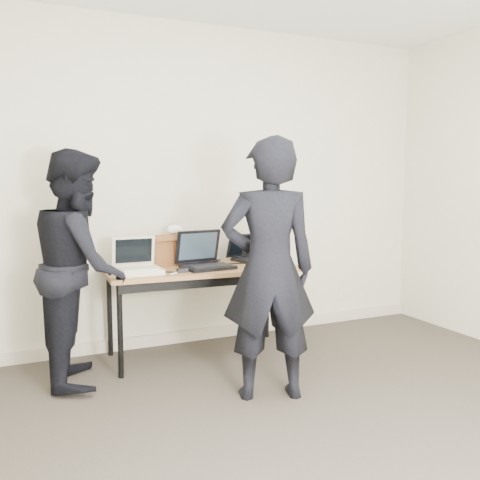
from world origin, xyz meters
TOP-DOWN VIEW (x-y plane):
  - room at (0.00, 0.00)m, footprint 4.60×4.60m
  - desk at (-0.12, 1.84)m, footprint 1.53×0.73m
  - laptop_beige at (-0.65, 1.80)m, footprint 0.33×0.32m
  - laptop_center at (-0.11, 1.81)m, footprint 0.41×0.40m
  - laptop_right at (0.37, 2.01)m, footprint 0.35×0.35m
  - leather_satchel at (-0.30, 2.07)m, footprint 0.38×0.23m
  - tissue at (-0.27, 2.07)m, footprint 0.15×0.12m
  - equipment_box at (0.51, 2.03)m, footprint 0.31×0.27m
  - power_brick at (-0.34, 1.67)m, footprint 0.08×0.05m
  - cables at (-0.08, 1.84)m, footprint 1.14×0.49m
  - person_typist at (-0.01, 0.91)m, footprint 0.70×0.56m
  - person_observer at (-1.07, 1.71)m, footprint 0.73×0.88m
  - baseboard at (0.00, 2.23)m, footprint 4.50×0.03m

SIDE VIEW (x-z plane):
  - baseboard at x=0.00m, z-range 0.00..0.10m
  - desk at x=-0.12m, z-range 0.30..1.02m
  - cables at x=-0.08m, z-range 0.72..0.73m
  - power_brick at x=-0.34m, z-range 0.72..0.75m
  - laptop_right at x=0.37m, z-range 0.66..0.88m
  - laptop_beige at x=-0.65m, z-range 0.64..0.90m
  - laptop_center at x=-0.11m, z-range 0.64..0.93m
  - equipment_box at x=0.51m, z-range 0.72..0.88m
  - person_observer at x=-1.07m, z-range 0.00..1.62m
  - person_typist at x=-0.01m, z-range 0.00..1.68m
  - leather_satchel at x=-0.30m, z-range 0.72..0.97m
  - tissue at x=-0.27m, z-range 0.97..1.04m
  - room at x=0.00m, z-range -0.05..2.75m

